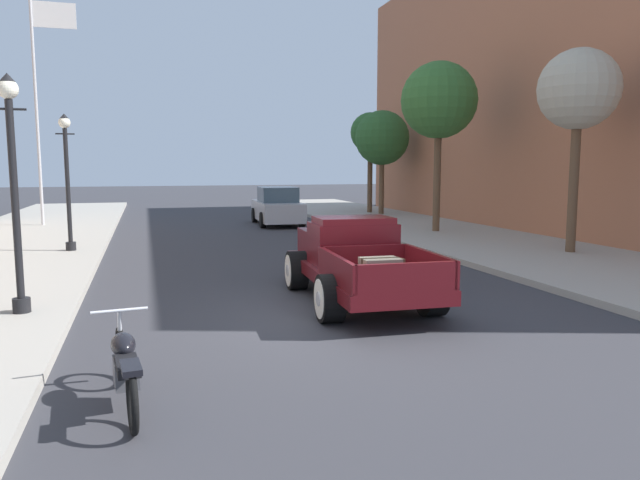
# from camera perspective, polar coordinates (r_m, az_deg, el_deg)

# --- Properties ---
(ground_plane) EXTENTS (140.00, 140.00, 0.00)m
(ground_plane) POSITION_cam_1_polar(r_m,az_deg,el_deg) (10.17, 2.95, -7.35)
(ground_plane) COLOR #333338
(hotrod_truck_maroon) EXTENTS (2.34, 5.00, 1.58)m
(hotrod_truck_maroon) POSITION_cam_1_polar(r_m,az_deg,el_deg) (11.35, 3.28, -1.93)
(hotrod_truck_maroon) COLOR #510F14
(hotrod_truck_maroon) RESTS_ON ground
(motorcycle_parked) EXTENTS (0.62, 2.11, 0.93)m
(motorcycle_parked) POSITION_cam_1_polar(r_m,az_deg,el_deg) (6.72, -18.29, -11.45)
(motorcycle_parked) COLOR black
(motorcycle_parked) RESTS_ON ground
(car_background_silver) EXTENTS (2.02, 4.38, 1.65)m
(car_background_silver) POSITION_cam_1_polar(r_m,az_deg,el_deg) (25.84, -4.14, 3.18)
(car_background_silver) COLOR #B7B7BC
(car_background_silver) RESTS_ON ground
(street_lamp_near) EXTENTS (0.50, 0.32, 3.85)m
(street_lamp_near) POSITION_cam_1_polar(r_m,az_deg,el_deg) (10.70, -27.50, 5.50)
(street_lamp_near) COLOR black
(street_lamp_near) RESTS_ON sidewalk_left
(street_lamp_far) EXTENTS (0.50, 0.32, 3.85)m
(street_lamp_far) POSITION_cam_1_polar(r_m,az_deg,el_deg) (18.16, -23.25, 6.07)
(street_lamp_far) COLOR black
(street_lamp_far) RESTS_ON sidewalk_left
(flagpole) EXTENTS (1.74, 0.16, 9.16)m
(flagpole) POSITION_cam_1_polar(r_m,az_deg,el_deg) (26.79, -25.33, 13.39)
(flagpole) COLOR #B2B2B7
(flagpole) RESTS_ON sidewalk_left
(street_tree_nearest) EXTENTS (2.19, 2.19, 5.58)m
(street_tree_nearest) POSITION_cam_1_polar(r_m,az_deg,el_deg) (17.99, 23.70, 13.02)
(street_tree_nearest) COLOR brown
(street_tree_nearest) RESTS_ON sidewalk_right
(street_tree_second) EXTENTS (2.77, 2.77, 6.16)m
(street_tree_second) POSITION_cam_1_polar(r_m,az_deg,el_deg) (22.38, 11.42, 13.02)
(street_tree_second) COLOR brown
(street_tree_second) RESTS_ON sidewalk_right
(street_tree_third) EXTENTS (2.71, 2.71, 5.15)m
(street_tree_third) POSITION_cam_1_polar(r_m,az_deg,el_deg) (30.02, 6.02, 9.75)
(street_tree_third) COLOR brown
(street_tree_third) RESTS_ON sidewalk_right
(street_tree_farthest) EXTENTS (2.06, 2.06, 5.15)m
(street_tree_farthest) POSITION_cam_1_polar(r_m,az_deg,el_deg) (31.02, 4.89, 10.20)
(street_tree_farthest) COLOR brown
(street_tree_farthest) RESTS_ON sidewalk_right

